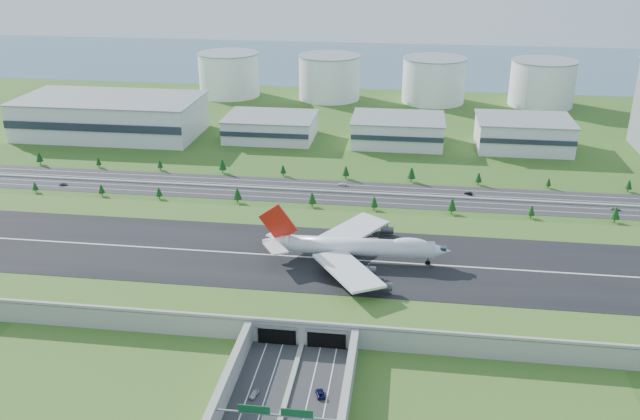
# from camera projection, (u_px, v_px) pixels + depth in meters

# --- Properties ---
(ground) EXTENTS (1200.00, 1200.00, 0.00)m
(ground) POSITION_uv_depth(u_px,v_px,m) (321.00, 276.00, 276.29)
(ground) COLOR #2E581B
(ground) RESTS_ON ground
(airfield_deck) EXTENTS (520.00, 100.00, 9.20)m
(airfield_deck) POSITION_uv_depth(u_px,v_px,m) (321.00, 267.00, 274.63)
(airfield_deck) COLOR gray
(airfield_deck) RESTS_ON ground
(sign_gantry_near) EXTENTS (38.70, 0.70, 9.80)m
(sign_gantry_near) POSITION_uv_depth(u_px,v_px,m) (276.00, 416.00, 186.71)
(sign_gantry_near) COLOR gray
(sign_gantry_near) RESTS_ON ground
(north_expressway) EXTENTS (560.00, 36.00, 0.12)m
(north_expressway) POSITION_uv_depth(u_px,v_px,m) (345.00, 193.00, 363.13)
(north_expressway) COLOR #28282B
(north_expressway) RESTS_ON ground
(tree_row) EXTENTS (495.80, 48.55, 8.25)m
(tree_row) POSITION_uv_depth(u_px,v_px,m) (386.00, 187.00, 358.50)
(tree_row) COLOR #3D2819
(tree_row) RESTS_ON ground
(hangar_west) EXTENTS (120.00, 60.00, 25.00)m
(hangar_west) POSITION_uv_depth(u_px,v_px,m) (111.00, 116.00, 461.83)
(hangar_west) COLOR silver
(hangar_west) RESTS_ON ground
(hangar_mid_a) EXTENTS (58.00, 42.00, 15.00)m
(hangar_mid_a) POSITION_uv_depth(u_px,v_px,m) (271.00, 127.00, 454.60)
(hangar_mid_a) COLOR silver
(hangar_mid_a) RESTS_ON ground
(hangar_mid_b) EXTENTS (58.00, 42.00, 17.00)m
(hangar_mid_b) POSITION_uv_depth(u_px,v_px,m) (398.00, 131.00, 443.62)
(hangar_mid_b) COLOR silver
(hangar_mid_b) RESTS_ON ground
(hangar_mid_c) EXTENTS (58.00, 42.00, 19.00)m
(hangar_mid_c) POSITION_uv_depth(u_px,v_px,m) (523.00, 134.00, 433.26)
(hangar_mid_c) COLOR silver
(hangar_mid_c) RESTS_ON ground
(fuel_tank_a) EXTENTS (50.00, 50.00, 35.00)m
(fuel_tank_a) POSITION_uv_depth(u_px,v_px,m) (229.00, 75.00, 567.95)
(fuel_tank_a) COLOR white
(fuel_tank_a) RESTS_ON ground
(fuel_tank_b) EXTENTS (50.00, 50.00, 35.00)m
(fuel_tank_b) POSITION_uv_depth(u_px,v_px,m) (329.00, 77.00, 557.35)
(fuel_tank_b) COLOR white
(fuel_tank_b) RESTS_ON ground
(fuel_tank_c) EXTENTS (50.00, 50.00, 35.00)m
(fuel_tank_c) POSITION_uv_depth(u_px,v_px,m) (434.00, 80.00, 546.75)
(fuel_tank_c) COLOR white
(fuel_tank_c) RESTS_ON ground
(fuel_tank_d) EXTENTS (50.00, 50.00, 35.00)m
(fuel_tank_d) POSITION_uv_depth(u_px,v_px,m) (542.00, 83.00, 536.15)
(fuel_tank_d) COLOR white
(fuel_tank_d) RESTS_ON ground
(bay_water) EXTENTS (1200.00, 260.00, 0.06)m
(bay_water) POSITION_uv_depth(u_px,v_px,m) (382.00, 62.00, 715.15)
(bay_water) COLOR #3D5C74
(bay_water) RESTS_ON ground
(boeing_747) EXTENTS (76.39, 72.17, 23.61)m
(boeing_747) POSITION_uv_depth(u_px,v_px,m) (356.00, 246.00, 268.32)
(boeing_747) COLOR silver
(boeing_747) RESTS_ON airfield_deck
(car_0) EXTENTS (2.88, 4.87, 1.56)m
(car_0) POSITION_uv_depth(u_px,v_px,m) (254.00, 394.00, 204.99)
(car_0) COLOR #B1B1B6
(car_0) RESTS_ON ground
(car_2) EXTENTS (4.00, 5.76, 1.46)m
(car_2) POSITION_uv_depth(u_px,v_px,m) (320.00, 393.00, 205.27)
(car_2) COLOR #0B0C37
(car_2) RESTS_ON ground
(car_4) EXTENTS (4.63, 3.30, 1.46)m
(car_4) POSITION_uv_depth(u_px,v_px,m) (63.00, 184.00, 372.95)
(car_4) COLOR #58595D
(car_4) RESTS_ON ground
(car_5) EXTENTS (4.73, 3.03, 1.47)m
(car_5) POSITION_uv_depth(u_px,v_px,m) (469.00, 193.00, 359.97)
(car_5) COLOR black
(car_5) RESTS_ON ground
(car_6) EXTENTS (5.02, 2.93, 1.31)m
(car_6) POSITION_uv_depth(u_px,v_px,m) (616.00, 209.00, 340.48)
(car_6) COLOR #9F9EA3
(car_6) RESTS_ON ground
(car_7) EXTENTS (5.24, 3.14, 1.42)m
(car_7) POSITION_uv_depth(u_px,v_px,m) (342.00, 184.00, 372.89)
(car_7) COLOR white
(car_7) RESTS_ON ground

